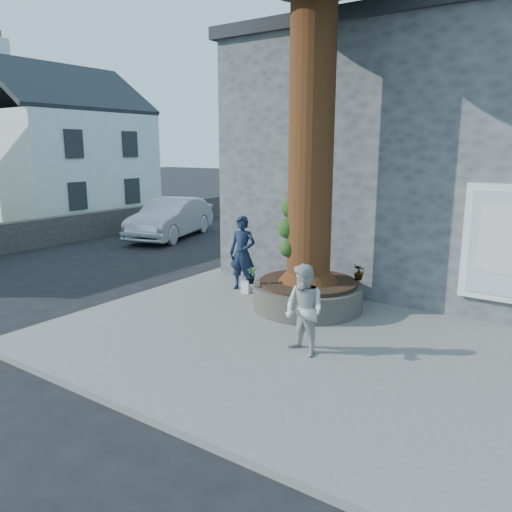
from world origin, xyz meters
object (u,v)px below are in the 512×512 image
Objects in this scene: planter at (308,294)px; man at (242,253)px; car_silver at (171,218)px; woman at (304,310)px.

man reaches higher than planter.
planter is 10.12m from car_silver.
woman is at bearing -52.14° from man.
planter is at bearing -46.56° from car_silver.
woman is 0.32× the size of car_silver.
planter is 1.30× the size of man.
man reaches higher than woman.
planter is 1.53× the size of woman.
man is 0.38× the size of car_silver.
car_silver is at bearing 150.41° from planter.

